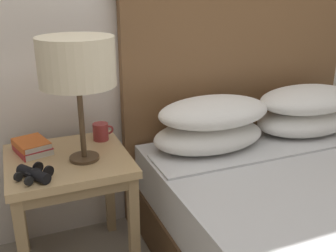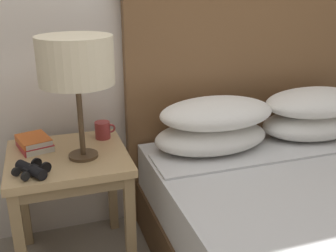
{
  "view_description": "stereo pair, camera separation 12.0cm",
  "coord_description": "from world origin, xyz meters",
  "px_view_note": "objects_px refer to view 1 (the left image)",
  "views": [
    {
      "loc": [
        -0.7,
        -0.94,
        1.32
      ],
      "look_at": [
        -0.05,
        0.66,
        0.69
      ],
      "focal_mm": 42.0,
      "sensor_mm": 36.0,
      "label": 1
    },
    {
      "loc": [
        -0.59,
        -0.99,
        1.32
      ],
      "look_at": [
        -0.05,
        0.66,
        0.69
      ],
      "focal_mm": 42.0,
      "sensor_mm": 36.0,
      "label": 2
    }
  ],
  "objects_px": {
    "bed": "(333,226)",
    "coffee_mug": "(101,132)",
    "binoculars_pair": "(34,174)",
    "book_stacked_on_top": "(31,143)",
    "table_lamp": "(77,63)",
    "nightstand": "(69,174)",
    "book_on_nightstand": "(32,149)"
  },
  "relations": [
    {
      "from": "bed",
      "to": "binoculars_pair",
      "type": "height_order",
      "value": "bed"
    },
    {
      "from": "binoculars_pair",
      "to": "coffee_mug",
      "type": "distance_m",
      "value": 0.46
    },
    {
      "from": "nightstand",
      "to": "book_on_nightstand",
      "type": "relative_size",
      "value": 2.83
    },
    {
      "from": "binoculars_pair",
      "to": "nightstand",
      "type": "bearing_deg",
      "value": 46.57
    },
    {
      "from": "nightstand",
      "to": "binoculars_pair",
      "type": "bearing_deg",
      "value": -133.43
    },
    {
      "from": "bed",
      "to": "table_lamp",
      "type": "height_order",
      "value": "bed"
    },
    {
      "from": "nightstand",
      "to": "book_stacked_on_top",
      "type": "height_order",
      "value": "book_stacked_on_top"
    },
    {
      "from": "bed",
      "to": "coffee_mug",
      "type": "relative_size",
      "value": 19.16
    },
    {
      "from": "table_lamp",
      "to": "binoculars_pair",
      "type": "bearing_deg",
      "value": -153.44
    },
    {
      "from": "bed",
      "to": "binoculars_pair",
      "type": "xyz_separation_m",
      "value": [
        -1.19,
        0.41,
        0.29
      ]
    },
    {
      "from": "nightstand",
      "to": "bed",
      "type": "xyz_separation_m",
      "value": [
        1.04,
        -0.57,
        -0.19
      ]
    },
    {
      "from": "table_lamp",
      "to": "coffee_mug",
      "type": "xyz_separation_m",
      "value": [
        0.12,
        0.2,
        -0.38
      ]
    },
    {
      "from": "book_stacked_on_top",
      "to": "coffee_mug",
      "type": "distance_m",
      "value": 0.33
    },
    {
      "from": "binoculars_pair",
      "to": "bed",
      "type": "bearing_deg",
      "value": -18.94
    },
    {
      "from": "bed",
      "to": "table_lamp",
      "type": "bearing_deg",
      "value": 151.88
    },
    {
      "from": "bed",
      "to": "book_stacked_on_top",
      "type": "bearing_deg",
      "value": 149.9
    },
    {
      "from": "bed",
      "to": "coffee_mug",
      "type": "bearing_deg",
      "value": 139.88
    },
    {
      "from": "book_on_nightstand",
      "to": "coffee_mug",
      "type": "height_order",
      "value": "coffee_mug"
    },
    {
      "from": "bed",
      "to": "book_on_nightstand",
      "type": "height_order",
      "value": "bed"
    },
    {
      "from": "nightstand",
      "to": "table_lamp",
      "type": "distance_m",
      "value": 0.52
    },
    {
      "from": "table_lamp",
      "to": "binoculars_pair",
      "type": "relative_size",
      "value": 3.42
    },
    {
      "from": "table_lamp",
      "to": "book_on_nightstand",
      "type": "distance_m",
      "value": 0.49
    },
    {
      "from": "table_lamp",
      "to": "book_on_nightstand",
      "type": "bearing_deg",
      "value": 141.35
    },
    {
      "from": "book_stacked_on_top",
      "to": "binoculars_pair",
      "type": "relative_size",
      "value": 1.28
    },
    {
      "from": "nightstand",
      "to": "table_lamp",
      "type": "xyz_separation_m",
      "value": [
        0.07,
        -0.05,
        0.51
      ]
    },
    {
      "from": "bed",
      "to": "binoculars_pair",
      "type": "relative_size",
      "value": 12.63
    },
    {
      "from": "table_lamp",
      "to": "book_stacked_on_top",
      "type": "xyz_separation_m",
      "value": [
        -0.21,
        0.17,
        -0.38
      ]
    },
    {
      "from": "book_stacked_on_top",
      "to": "table_lamp",
      "type": "bearing_deg",
      "value": -38.26
    },
    {
      "from": "bed",
      "to": "coffee_mug",
      "type": "xyz_separation_m",
      "value": [
        -0.85,
        0.71,
        0.31
      ]
    },
    {
      "from": "table_lamp",
      "to": "coffee_mug",
      "type": "height_order",
      "value": "table_lamp"
    },
    {
      "from": "table_lamp",
      "to": "coffee_mug",
      "type": "bearing_deg",
      "value": 58.17
    },
    {
      "from": "binoculars_pair",
      "to": "coffee_mug",
      "type": "relative_size",
      "value": 1.52
    }
  ]
}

